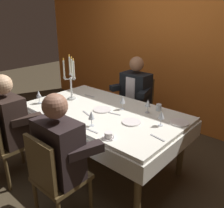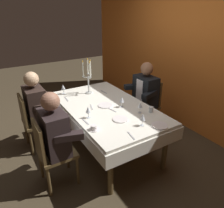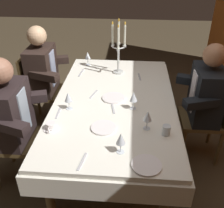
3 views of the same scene
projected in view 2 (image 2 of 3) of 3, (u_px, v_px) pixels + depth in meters
ground_plane at (107, 147)px, 3.49m from camera, size 12.00×12.00×0.00m
back_wall at (190, 52)px, 3.71m from camera, size 6.00×0.12×2.70m
dining_table at (106, 113)px, 3.23m from camera, size 1.94×1.14×0.74m
candelabra at (88, 78)px, 3.52m from camera, size 0.15×0.17×0.60m
dinner_plate_0 at (105, 105)px, 3.18m from camera, size 0.21×0.21×0.01m
dinner_plate_1 at (120, 119)px, 2.80m from camera, size 0.20×0.20×0.01m
dinner_plate_2 at (160, 125)px, 2.65m from camera, size 0.20×0.20×0.01m
wine_glass_0 at (143, 117)px, 2.62m from camera, size 0.07×0.07×0.16m
wine_glass_1 at (122, 100)px, 3.10m from camera, size 0.07×0.07×0.16m
wine_glass_2 at (88, 110)px, 2.80m from camera, size 0.07×0.07×0.16m
wine_glass_3 at (140, 105)px, 2.93m from camera, size 0.07×0.07×0.16m
wine_glass_4 at (63, 87)px, 3.56m from camera, size 0.07×0.07×0.16m
water_tumbler_0 at (151, 109)px, 2.98m from camera, size 0.06×0.06×0.08m
coffee_cup_0 at (94, 128)px, 2.56m from camera, size 0.13×0.12×0.06m
fork_0 at (131, 136)px, 2.46m from camera, size 0.17×0.05×0.01m
knife_1 at (66, 99)px, 3.41m from camera, size 0.19×0.04×0.01m
fork_2 at (112, 110)px, 3.05m from camera, size 0.17×0.05×0.01m
fork_3 at (86, 122)px, 2.75m from camera, size 0.17×0.02×0.01m
spoon_4 at (104, 92)px, 3.68m from camera, size 0.17×0.04×0.01m
spoon_5 at (91, 107)px, 3.14m from camera, size 0.17×0.07×0.01m
seated_diner_0 at (35, 105)px, 3.23m from camera, size 0.63×0.48×1.24m
seated_diner_1 at (146, 91)px, 3.73m from camera, size 0.63×0.48×1.24m
seated_diner_2 at (54, 133)px, 2.53m from camera, size 0.63×0.48×1.24m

